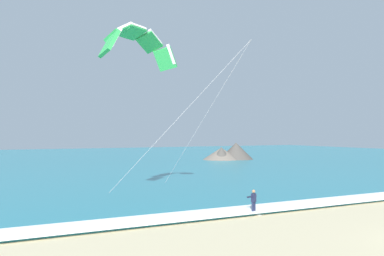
{
  "coord_description": "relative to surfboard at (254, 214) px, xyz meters",
  "views": [
    {
      "loc": [
        -20.5,
        -12.08,
        5.58
      ],
      "look_at": [
        -6.92,
        14.77,
        5.93
      ],
      "focal_mm": 38.43,
      "sensor_mm": 36.0,
      "label": 1
    }
  ],
  "objects": [
    {
      "name": "sea",
      "position": [
        4.08,
        59.72,
        0.07
      ],
      "size": [
        200.0,
        120.0,
        0.2
      ],
      "primitive_type": "cube",
      "color": "teal",
      "rests_on": "ground"
    },
    {
      "name": "surf_foam",
      "position": [
        4.08,
        0.72,
        0.19
      ],
      "size": [
        200.0,
        2.83,
        0.04
      ],
      "primitive_type": "cube",
      "color": "white",
      "rests_on": "sea"
    },
    {
      "name": "surfboard",
      "position": [
        0.0,
        0.0,
        0.0
      ],
      "size": [
        0.8,
        1.47,
        0.09
      ],
      "color": "white",
      "rests_on": "ground"
    },
    {
      "name": "kitesurfer",
      "position": [
        -0.0,
        0.02,
        0.91
      ],
      "size": [
        0.61,
        0.61,
        1.69
      ],
      "color": "#191E38",
      "rests_on": "ground"
    },
    {
      "name": "kite_primary",
      "position": [
        -5.42,
        8.51,
        12.92
      ],
      "size": [
        9.16,
        10.7,
        13.1
      ],
      "color": "green"
    },
    {
      "name": "headland_right",
      "position": [
        27.52,
        47.49,
        1.51
      ],
      "size": [
        10.83,
        8.22,
        3.58
      ],
      "color": "#665B51",
      "rests_on": "ground"
    }
  ]
}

